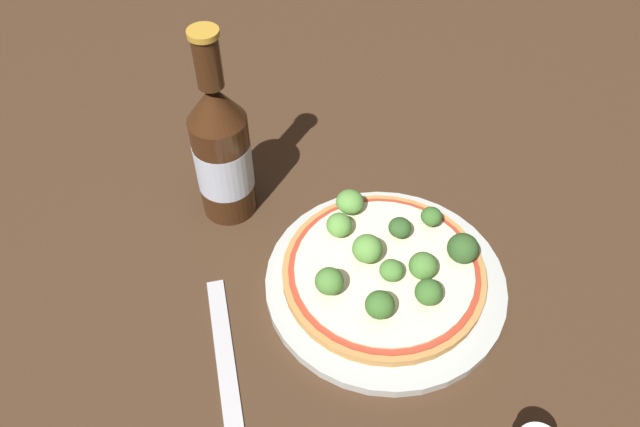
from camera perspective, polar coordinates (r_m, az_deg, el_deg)
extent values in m
plane|color=#3D2819|center=(0.68, 6.26, -7.11)|extent=(3.00, 3.00, 0.00)
cylinder|color=#B2B7B2|center=(0.68, 6.06, -6.24)|extent=(0.26, 0.26, 0.01)
cylinder|color=#B77F42|center=(0.68, 6.16, -5.27)|extent=(0.22, 0.22, 0.01)
cylinder|color=#A83823|center=(0.67, 6.20, -4.98)|extent=(0.21, 0.21, 0.00)
cylinder|color=beige|center=(0.67, 6.21, -4.92)|extent=(0.19, 0.19, 0.00)
cylinder|color=#89A866|center=(0.69, 1.74, -1.60)|extent=(0.01, 0.01, 0.01)
ellipsoid|color=#568E3D|center=(0.69, 1.76, -1.05)|extent=(0.03, 0.03, 0.03)
cylinder|color=#89A866|center=(0.66, 6.34, -5.59)|extent=(0.01, 0.01, 0.01)
ellipsoid|color=#477A33|center=(0.65, 6.40, -5.11)|extent=(0.03, 0.03, 0.02)
cylinder|color=#89A866|center=(0.67, 4.27, -3.92)|extent=(0.01, 0.01, 0.01)
ellipsoid|color=#568E3D|center=(0.66, 4.34, -3.22)|extent=(0.03, 0.03, 0.03)
cylinder|color=#89A866|center=(0.69, 12.76, -3.73)|extent=(0.01, 0.01, 0.01)
ellipsoid|color=#2D5123|center=(0.68, 12.93, -3.11)|extent=(0.03, 0.03, 0.03)
cylinder|color=#89A866|center=(0.64, 0.84, -6.86)|extent=(0.01, 0.01, 0.01)
ellipsoid|color=#477A33|center=(0.63, 0.85, -6.20)|extent=(0.03, 0.03, 0.03)
cylinder|color=#89A866|center=(0.63, 5.40, -8.92)|extent=(0.01, 0.01, 0.01)
ellipsoid|color=#386628|center=(0.62, 5.49, -8.31)|extent=(0.03, 0.03, 0.03)
cylinder|color=#89A866|center=(0.70, 7.24, -1.80)|extent=(0.01, 0.01, 0.01)
ellipsoid|color=#2D5123|center=(0.69, 7.31, -1.28)|extent=(0.03, 0.03, 0.02)
cylinder|color=#89A866|center=(0.71, 10.03, -0.80)|extent=(0.01, 0.01, 0.01)
ellipsoid|color=#386628|center=(0.70, 10.15, -0.25)|extent=(0.02, 0.02, 0.02)
cylinder|color=#89A866|center=(0.65, 9.76, -7.71)|extent=(0.01, 0.01, 0.01)
ellipsoid|color=#386628|center=(0.64, 9.90, -7.10)|extent=(0.03, 0.03, 0.03)
cylinder|color=#89A866|center=(0.67, 9.29, -5.30)|extent=(0.01, 0.01, 0.01)
ellipsoid|color=#477A33|center=(0.66, 9.41, -4.73)|extent=(0.03, 0.03, 0.03)
cylinder|color=#89A866|center=(0.72, 2.96, 0.58)|extent=(0.01, 0.01, 0.01)
ellipsoid|color=#568E3D|center=(0.71, 3.00, 1.17)|extent=(0.03, 0.03, 0.02)
cylinder|color=#381E0F|center=(0.72, -8.75, 4.34)|extent=(0.06, 0.06, 0.14)
cylinder|color=#B2BCD1|center=(0.72, -8.77, 4.50)|extent=(0.06, 0.06, 0.06)
cone|color=#381E0F|center=(0.66, -9.65, 9.95)|extent=(0.06, 0.06, 0.04)
cylinder|color=#381E0F|center=(0.63, -10.25, 13.52)|extent=(0.03, 0.03, 0.06)
cylinder|color=#B7892D|center=(0.61, -10.65, 15.92)|extent=(0.03, 0.03, 0.01)
cube|color=#B2B2B7|center=(0.65, -8.72, -12.40)|extent=(0.05, 0.17, 0.00)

